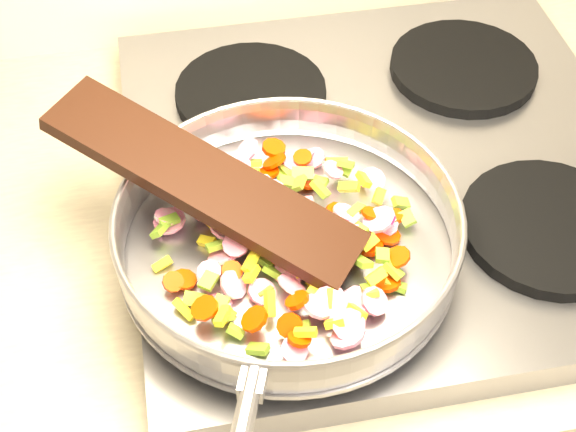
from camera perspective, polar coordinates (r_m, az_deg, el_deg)
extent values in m
cube|color=#939399|center=(0.96, 6.98, 3.16)|extent=(0.60, 0.60, 0.04)
cylinder|color=black|center=(0.83, 0.36, -3.50)|extent=(0.19, 0.19, 0.02)
cylinder|color=black|center=(0.90, 18.07, -0.74)|extent=(0.19, 0.19, 0.02)
cylinder|color=black|center=(1.02, -2.66, 8.74)|extent=(0.19, 0.19, 0.02)
cylinder|color=black|center=(1.08, 12.36, 10.30)|extent=(0.19, 0.19, 0.02)
cylinder|color=#9E9EA5|center=(0.83, 0.00, -2.30)|extent=(0.35, 0.35, 0.01)
torus|color=#9E9EA5|center=(0.80, 0.00, -0.97)|extent=(0.39, 0.39, 0.05)
torus|color=#9E9EA5|center=(0.79, 0.00, 0.19)|extent=(0.35, 0.35, 0.01)
cube|color=#9E9EA5|center=(0.69, -2.51, -11.67)|extent=(0.03, 0.04, 0.02)
cube|color=#7BAA29|center=(0.88, 0.09, 3.16)|extent=(0.02, 0.03, 0.01)
cylinder|color=#E73200|center=(0.80, 7.80, -2.90)|extent=(0.03, 0.03, 0.02)
cylinder|color=#E01559|center=(0.85, -1.17, 1.69)|extent=(0.03, 0.03, 0.02)
cube|color=#7BAA29|center=(0.79, 7.53, -3.84)|extent=(0.02, 0.03, 0.02)
cylinder|color=#E01559|center=(0.86, -4.75, 2.81)|extent=(0.04, 0.04, 0.01)
cylinder|color=#E73200|center=(0.89, 1.05, 4.19)|extent=(0.02, 0.02, 0.01)
cube|color=yellow|center=(0.74, 1.25, -8.27)|extent=(0.02, 0.02, 0.01)
cylinder|color=#E73200|center=(0.81, -1.52, -2.09)|extent=(0.02, 0.02, 0.02)
cylinder|color=#E01559|center=(0.81, -4.65, -2.86)|extent=(0.03, 0.03, 0.02)
cylinder|color=#E01559|center=(0.82, -4.56, -0.99)|extent=(0.04, 0.04, 0.02)
cylinder|color=#E73200|center=(0.84, -5.25, 0.44)|extent=(0.03, 0.03, 0.02)
cube|color=#7BAA29|center=(0.84, 4.05, -0.20)|extent=(0.03, 0.02, 0.01)
cube|color=yellow|center=(0.79, -2.66, -3.29)|extent=(0.02, 0.02, 0.01)
cube|color=yellow|center=(0.83, -5.27, -0.50)|extent=(0.02, 0.02, 0.01)
cube|color=#7BAA29|center=(0.86, -1.10, 1.24)|extent=(0.02, 0.02, 0.01)
cube|color=#7BAA29|center=(0.89, -0.65, 3.21)|extent=(0.02, 0.02, 0.01)
cylinder|color=#E01559|center=(0.79, 0.24, -3.07)|extent=(0.04, 0.03, 0.02)
cube|color=yellow|center=(0.86, -2.47, 2.93)|extent=(0.02, 0.02, 0.01)
cube|color=yellow|center=(0.77, -4.42, -7.16)|extent=(0.02, 0.02, 0.02)
cube|color=yellow|center=(0.88, -4.34, 2.80)|extent=(0.02, 0.02, 0.02)
cube|color=yellow|center=(0.86, -2.09, 1.18)|extent=(0.02, 0.02, 0.01)
cube|color=yellow|center=(0.82, -0.11, -0.42)|extent=(0.02, 0.02, 0.02)
cylinder|color=#E73200|center=(0.86, -6.44, 2.26)|extent=(0.03, 0.03, 0.02)
cylinder|color=#E01559|center=(0.84, -8.63, -0.02)|extent=(0.03, 0.03, 0.01)
cylinder|color=#E73200|center=(0.88, -1.45, 3.09)|extent=(0.04, 0.03, 0.01)
cylinder|color=#E01559|center=(0.79, 0.03, -4.06)|extent=(0.04, 0.03, 0.03)
cylinder|color=#E01559|center=(0.83, 0.74, 0.80)|extent=(0.05, 0.04, 0.03)
cylinder|color=#E01559|center=(0.83, 5.56, -1.97)|extent=(0.04, 0.04, 0.02)
cube|color=yellow|center=(0.90, 3.47, 3.86)|extent=(0.03, 0.01, 0.01)
cube|color=#7BAA29|center=(0.75, -2.16, -9.42)|extent=(0.02, 0.02, 0.02)
cube|color=yellow|center=(0.87, -3.24, 2.21)|extent=(0.02, 0.02, 0.01)
cube|color=yellow|center=(0.76, -1.31, -6.25)|extent=(0.01, 0.03, 0.02)
cube|color=#7BAA29|center=(0.85, -2.18, 2.05)|extent=(0.02, 0.02, 0.02)
cylinder|color=#E73200|center=(0.83, 5.92, 0.20)|extent=(0.02, 0.02, 0.01)
cube|color=#7BAA29|center=(0.88, 4.13, 3.72)|extent=(0.02, 0.02, 0.01)
cube|color=#7BAA29|center=(0.78, -1.75, -5.37)|extent=(0.02, 0.02, 0.01)
cube|color=#7BAA29|center=(0.79, 5.25, -3.26)|extent=(0.02, 0.03, 0.02)
cylinder|color=#E01559|center=(0.76, 4.54, -6.41)|extent=(0.03, 0.03, 0.02)
cylinder|color=#E73200|center=(0.87, -2.06, 1.85)|extent=(0.03, 0.03, 0.02)
cube|color=#7BAA29|center=(0.77, 5.83, -5.29)|extent=(0.01, 0.02, 0.02)
cube|color=#7BAA29|center=(0.83, -9.12, -1.02)|extent=(0.02, 0.02, 0.02)
cube|color=yellow|center=(0.84, -1.80, 1.50)|extent=(0.02, 0.02, 0.02)
cube|color=yellow|center=(0.86, -3.84, 2.34)|extent=(0.02, 0.03, 0.01)
cylinder|color=#E01559|center=(0.85, -5.40, 1.59)|extent=(0.03, 0.04, 0.03)
cylinder|color=#E01559|center=(0.83, 4.14, -0.34)|extent=(0.04, 0.03, 0.03)
cube|color=yellow|center=(0.83, 1.38, -0.69)|extent=(0.03, 0.03, 0.01)
cube|color=#7BAA29|center=(0.80, 2.74, -1.73)|extent=(0.02, 0.02, 0.02)
cube|color=yellow|center=(0.81, -8.93, -3.41)|extent=(0.02, 0.02, 0.02)
cylinder|color=#E73200|center=(0.79, -7.40, -4.49)|extent=(0.04, 0.04, 0.01)
cube|color=yellow|center=(0.82, 1.14, -1.95)|extent=(0.02, 0.02, 0.02)
cube|color=#7BAA29|center=(0.83, 0.89, 0.80)|extent=(0.02, 0.02, 0.01)
cube|color=yellow|center=(0.86, 6.48, 1.41)|extent=(0.02, 0.02, 0.02)
cylinder|color=#E73200|center=(0.83, 3.94, -1.01)|extent=(0.03, 0.03, 0.02)
cylinder|color=#E01559|center=(0.76, 2.02, -6.47)|extent=(0.04, 0.04, 0.02)
cylinder|color=#E01559|center=(0.84, -8.42, -0.34)|extent=(0.04, 0.04, 0.01)
cube|color=#7BAA29|center=(0.76, 1.11, -8.08)|extent=(0.02, 0.02, 0.01)
cylinder|color=#E01559|center=(0.75, 4.28, -8.48)|extent=(0.05, 0.05, 0.02)
cube|color=yellow|center=(0.84, -4.10, 1.56)|extent=(0.02, 0.02, 0.01)
cube|color=#7BAA29|center=(0.84, -6.48, 0.40)|extent=(0.02, 0.02, 0.01)
cube|color=yellow|center=(0.82, -2.49, -0.29)|extent=(0.01, 0.02, 0.02)
cylinder|color=#E01559|center=(0.82, 6.50, -0.25)|extent=(0.05, 0.05, 0.02)
cube|color=#7BAA29|center=(0.82, -4.18, -1.99)|extent=(0.02, 0.02, 0.02)
cube|color=yellow|center=(0.77, 2.15, -5.61)|extent=(0.02, 0.02, 0.01)
cube|color=yellow|center=(0.82, 1.17, -0.90)|extent=(0.03, 0.01, 0.02)
cylinder|color=#E01559|center=(0.77, 0.30, -4.99)|extent=(0.03, 0.04, 0.03)
cylinder|color=#E01559|center=(0.84, 6.98, -0.66)|extent=(0.03, 0.03, 0.01)
cube|color=#7BAA29|center=(0.76, -3.74, -8.17)|extent=(0.02, 0.02, 0.02)
cube|color=yellow|center=(0.88, 5.41, 2.60)|extent=(0.02, 0.02, 0.01)
cube|color=yellow|center=(0.79, 1.95, -4.53)|extent=(0.02, 0.02, 0.02)
cylinder|color=#E73200|center=(0.75, -5.95, -6.53)|extent=(0.04, 0.04, 0.01)
cube|color=yellow|center=(0.84, -5.75, 1.03)|extent=(0.02, 0.03, 0.01)
cube|color=#7BAA29|center=(0.80, -5.20, -4.02)|extent=(0.02, 0.02, 0.02)
cube|color=#7BAA29|center=(0.87, 1.05, 3.04)|extent=(0.03, 0.02, 0.01)
cube|color=#7BAA29|center=(0.88, 2.28, 2.42)|extent=(0.02, 0.02, 0.01)
cylinder|color=#E01559|center=(0.77, 4.98, -6.15)|extent=(0.05, 0.05, 0.02)
cylinder|color=#E73200|center=(0.90, -1.01, 4.87)|extent=(0.04, 0.04, 0.01)
cylinder|color=#E73200|center=(0.75, 0.12, -7.80)|extent=(0.03, 0.02, 0.03)
cylinder|color=#E01559|center=(0.77, 6.16, -6.05)|extent=(0.04, 0.04, 0.02)
cylinder|color=#E01559|center=(0.89, -2.91, 4.71)|extent=(0.03, 0.04, 0.03)
cube|color=yellow|center=(0.79, -0.43, -3.10)|extent=(0.02, 0.01, 0.02)
cylinder|color=#E73200|center=(0.75, -2.41, -7.33)|extent=(0.04, 0.04, 0.02)
cube|color=#7BAA29|center=(0.76, -4.66, -7.19)|extent=(0.02, 0.02, 0.01)
cylinder|color=#E73200|center=(0.88, -0.97, 3.93)|extent=(0.04, 0.04, 0.02)
cube|color=yellow|center=(0.74, -4.69, -7.10)|extent=(0.02, 0.03, 0.01)
cylinder|color=#E73200|center=(0.84, -2.69, -0.42)|extent=(0.03, 0.03, 0.01)
cube|color=yellow|center=(0.81, 5.80, -1.88)|extent=(0.02, 0.02, 0.02)
cylinder|color=#E01559|center=(0.89, 5.98, 2.54)|extent=(0.04, 0.03, 0.02)
cylinder|color=#E73200|center=(0.83, 7.08, -1.35)|extent=(0.03, 0.03, 0.01)
cube|color=yellow|center=(0.78, 6.29, -4.30)|extent=(0.02, 0.02, 0.02)
cube|color=#7BAA29|center=(0.86, 8.02, 0.96)|extent=(0.02, 0.02, 0.02)
cube|color=#7BAA29|center=(0.79, 7.65, -4.92)|extent=(0.03, 0.02, 0.01)
cube|color=#7BAA29|center=(0.81, -5.22, -2.15)|extent=(0.02, 0.02, 0.01)
cylinder|color=#E73200|center=(0.79, -4.02, -3.93)|extent=(0.02, 0.02, 0.02)
cylinder|color=#E73200|center=(0.79, 2.31, -3.76)|extent=(0.03, 0.03, 0.02)
cube|color=#7BAA29|center=(0.88, 3.94, 3.38)|extent=(0.02, 0.02, 0.02)
cylinder|color=#E73200|center=(0.83, 3.53, 0.11)|extent=(0.04, 0.04, 0.02)
cube|color=#7BAA29|center=(0.85, -3.33, 2.12)|extent=(0.02, 0.02, 0.02)
cube|color=yellow|center=(0.78, 1.28, -4.05)|extent=(0.02, 0.01, 0.01)
cube|color=#7BAA29|center=(0.80, -1.67, -3.24)|extent=(0.02, 0.02, 0.01)
cylinder|color=#E73200|center=(0.80, 0.06, -1.48)|extent=(0.03, 0.03, 0.02)
cube|color=#7BAA29|center=(0.84, 8.49, -0.14)|extent=(0.02, 0.02, 0.01)
cube|color=#7BAA29|center=(0.82, 5.04, -1.00)|extent=(0.02, 0.02, 0.01)
cylinder|color=#E01559|center=(0.87, -3.34, 3.46)|extent=(0.03, 0.03, 0.03)
cylinder|color=#E73200|center=(0.79, 7.07, -4.70)|extent=(0.04, 0.04, 0.01)
cube|color=yellow|center=(0.78, -2.62, -4.13)|extent=(0.02, 0.02, 0.01)
cylinder|color=#E01559|center=(0.87, 3.22, 3.30)|extent=(0.03, 0.03, 0.02)
cube|color=yellow|center=(0.76, 3.11, -5.91)|extent=(0.01, 0.02, 0.02)
cylinder|color=#E01559|center=(0.74, 4.37, -7.71)|extent=(0.04, 0.04, 0.02)
cylinder|color=#E73200|center=(0.74, 0.80, -8.73)|extent=(0.03, 0.03, 0.02)
cube|color=#7BAA29|center=(0.76, -4.87, -6.35)|extent=(0.02, 0.02, 0.01)
cube|color=yellow|center=(0.83, -4.36, -0.47)|extent=(0.02, 0.02, 0.01)
cylinder|color=#E73200|center=(0.76, 0.65, -6.01)|extent=(0.03, 0.03, 0.02)
cube|color=#7BAA29|center=(0.86, -2.29, 0.99)|extent=(0.02, 0.02, 0.02)
cylinder|color=#E01559|center=(0.84, -1.30, 0.81)|extent=(0.04, 0.04, 0.02)
cylinder|color=#E01559|center=(0.90, 1.88, 4.15)|extent=(0.03, 0.04, 0.02)
cylinder|color=#E01559|center=(0.85, -6.17, 0.38)|extent=(0.03, 0.03, 0.02)
cylinder|color=#E73200|center=(0.80, -0.56, -3.05)|extent=(0.03, 0.03, 0.01)
cube|color=yellow|center=(0.81, 3.40, -2.87)|extent=(0.02, 0.03, 0.01)
cylinder|color=#E01559|center=(0.80, -3.72, -2.00)|extent=(0.04, 0.04, 0.02)
cube|color=#7BAA29|center=(0.78, -6.64, -5.92)|extent=(0.03, 0.02, 0.02)
cube|color=yellow|center=(0.82, -5.56, -0.34)|extent=(0.01, 0.02, 0.02)
cube|color=#7BAA29|center=(0.77, -5.69, -4.61)|extent=(0.02, 0.02, 0.01)
cube|color=yellow|center=(0.85, 4.36, 2.09)|extent=(0.03, 0.02, 0.02)
cylinder|color=#E01559|center=(0.74, 0.46, -9.47)|extent=(0.04, 0.04, 0.02)
cylinder|color=#E01559|center=(0.78, -3.91, -4.90)|extent=(0.03, 0.04, 0.02)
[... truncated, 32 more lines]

